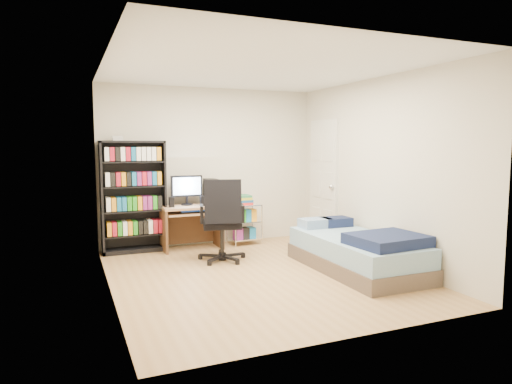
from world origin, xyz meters
name	(u,v)px	position (x,y,z in m)	size (l,w,h in m)	color
room	(259,174)	(0.00, 0.00, 1.25)	(3.58, 4.08, 2.58)	#A98154
media_shelf	(134,195)	(-1.24, 1.84, 0.85)	(0.93, 0.31, 1.73)	black
computer_desk	(196,209)	(-0.31, 1.74, 0.61)	(0.90, 0.52, 1.13)	tan
office_chair	(222,235)	(-0.20, 0.81, 0.37)	(0.83, 0.83, 1.15)	black
wire_cart	(244,212)	(0.47, 1.71, 0.52)	(0.52, 0.40, 0.80)	white
bed	(357,251)	(1.24, -0.30, 0.25)	(0.98, 1.96, 0.56)	brown
door	(324,182)	(1.72, 1.35, 1.00)	(0.12, 0.80, 2.00)	silver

